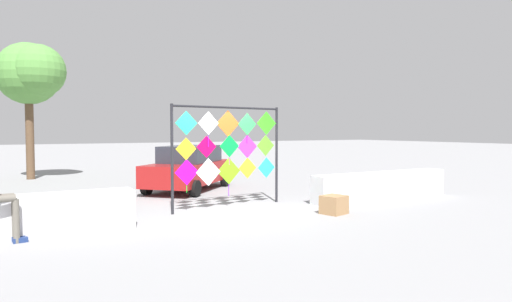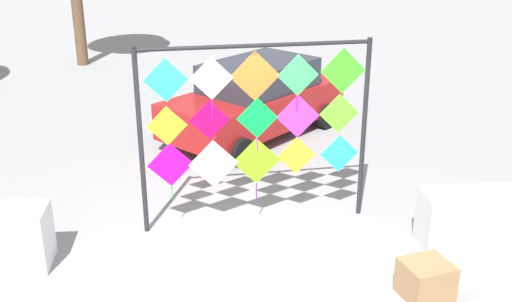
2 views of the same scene
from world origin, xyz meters
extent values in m
plane|color=gray|center=(0.00, 0.00, 0.00)|extent=(120.00, 120.00, 0.00)
cube|color=silver|center=(-4.83, -0.33, 0.40)|extent=(4.77, 0.61, 0.79)
cube|color=silver|center=(4.83, -0.33, 0.40)|extent=(4.77, 0.61, 0.79)
cylinder|color=#232328|center=(-1.29, 0.45, 1.34)|extent=(0.07, 0.07, 2.67)
cylinder|color=#232328|center=(1.86, 0.75, 1.34)|extent=(0.07, 0.07, 2.67)
cylinder|color=#232328|center=(0.28, 0.60, 2.62)|extent=(3.16, 0.35, 0.06)
cube|color=#F20BDC|center=(-0.91, 0.49, 1.00)|extent=(0.64, 0.07, 0.64)
cylinder|color=#16E52A|center=(-0.91, 0.50, 0.59)|extent=(0.02, 0.02, 0.18)
cube|color=white|center=(-0.31, 0.54, 0.97)|extent=(0.71, 0.08, 0.71)
cube|color=#78DC19|center=(0.30, 0.61, 0.96)|extent=(0.69, 0.08, 0.69)
cylinder|color=#8016E5|center=(0.30, 0.62, 0.46)|extent=(0.02, 0.02, 0.31)
cube|color=gold|center=(0.87, 0.65, 1.01)|extent=(0.56, 0.06, 0.56)
cube|color=#27F8F1|center=(1.51, 0.73, 0.99)|extent=(0.57, 0.07, 0.57)
cube|color=yellow|center=(-0.93, 0.48, 1.57)|extent=(0.55, 0.06, 0.55)
cube|color=#E5074E|center=(-0.35, 0.56, 1.61)|extent=(0.56, 0.06, 0.56)
cube|color=#0BF73F|center=(0.31, 0.59, 1.62)|extent=(0.58, 0.07, 0.58)
cylinder|color=#E516B8|center=(0.31, 0.60, 1.23)|extent=(0.02, 0.02, 0.20)
cube|color=#A130DC|center=(0.88, 0.68, 1.59)|extent=(0.63, 0.07, 0.63)
cube|color=#64D52C|center=(1.48, 0.72, 1.61)|extent=(0.58, 0.07, 0.58)
cube|color=#24E391|center=(-0.91, 0.49, 2.21)|extent=(0.59, 0.07, 0.60)
cube|color=white|center=(-0.31, 0.53, 2.21)|extent=(0.59, 0.07, 0.59)
cylinder|color=#7916E5|center=(-0.31, 0.54, 1.76)|extent=(0.02, 0.02, 0.30)
cube|color=#D16322|center=(0.28, 0.61, 2.20)|extent=(0.69, 0.08, 0.70)
cube|color=#35D958|center=(0.87, 0.65, 2.19)|extent=(0.58, 0.07, 0.58)
cylinder|color=#E516B9|center=(0.87, 0.66, 1.79)|extent=(0.02, 0.02, 0.22)
cube|color=#3EDA23|center=(1.50, 0.71, 2.23)|extent=(0.64, 0.07, 0.64)
cylinder|color=#666056|center=(-4.62, -0.77, 0.40)|extent=(0.11, 0.11, 0.79)
cylinder|color=#666056|center=(-4.83, -0.81, 0.82)|extent=(0.45, 0.19, 0.13)
cube|color=navy|center=(-4.56, -0.77, 0.04)|extent=(0.25, 0.13, 0.09)
cylinder|color=#666056|center=(-4.64, -0.61, 0.40)|extent=(0.11, 0.11, 0.79)
cylinder|color=#666056|center=(-4.86, -0.64, 0.82)|extent=(0.45, 0.19, 0.13)
cube|color=navy|center=(-4.58, -0.60, 0.04)|extent=(0.25, 0.13, 0.09)
cube|color=maroon|center=(0.55, 4.26, 0.60)|extent=(3.92, 3.89, 0.69)
cube|color=#282D38|center=(0.65, 4.36, 1.22)|extent=(2.57, 2.56, 0.55)
cylinder|color=black|center=(0.19, 2.75, 0.26)|extent=(0.51, 0.51, 0.52)
cylinder|color=black|center=(-0.97, 3.93, 0.26)|extent=(0.51, 0.51, 0.52)
cylinder|color=black|center=(2.07, 4.59, 0.26)|extent=(0.51, 0.51, 0.52)
cylinder|color=black|center=(0.91, 5.77, 0.26)|extent=(0.51, 0.51, 0.52)
cube|color=#9E754C|center=(2.14, -1.42, 0.22)|extent=(0.67, 0.64, 0.45)
cylinder|color=brown|center=(-3.97, 10.62, 1.80)|extent=(0.32, 0.32, 3.60)
sphere|color=#569342|center=(-3.97, 10.62, 4.35)|extent=(2.52, 2.52, 2.52)
sphere|color=#569342|center=(-3.62, 10.24, 4.16)|extent=(1.72, 1.72, 1.72)
sphere|color=#569342|center=(-3.62, 10.15, 4.43)|extent=(2.14, 2.14, 2.14)
camera|label=1|loc=(-4.68, -9.66, 2.03)|focal=30.66mm
camera|label=2|loc=(-0.37, -7.49, 4.36)|focal=43.52mm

